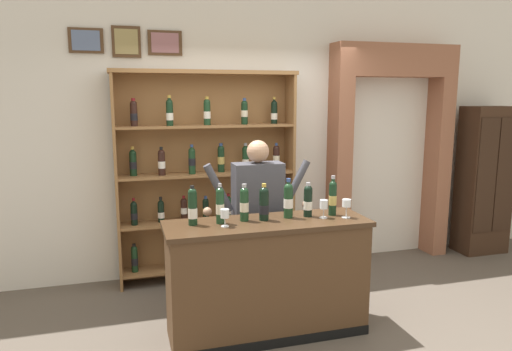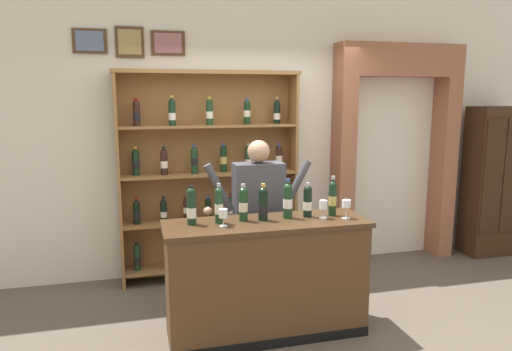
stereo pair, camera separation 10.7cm
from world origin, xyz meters
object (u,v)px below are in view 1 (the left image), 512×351
(tasting_counter, at_px, (267,278))
(wine_glass_center, at_px, (225,215))
(wine_glass_left, at_px, (347,204))
(side_cabinet, at_px, (484,180))
(wine_glass_right, at_px, (324,206))
(tasting_bottle_prosecco, at_px, (333,197))
(tasting_bottle_grappa, at_px, (264,203))
(tasting_bottle_rosso, at_px, (244,203))
(tasting_bottle_riserva, at_px, (220,205))
(wine_shelf, at_px, (207,172))
(shopkeeper, at_px, (258,205))
(tasting_bottle_super_tuscan, at_px, (308,200))
(tasting_bottle_vin_santo, at_px, (193,207))
(tasting_bottle_chianti, at_px, (288,200))

(tasting_counter, relative_size, wine_glass_center, 11.95)
(wine_glass_center, distance_m, wine_glass_left, 1.03)
(side_cabinet, distance_m, wine_glass_right, 3.06)
(wine_glass_right, bearing_deg, tasting_bottle_prosecco, 30.19)
(tasting_bottle_grappa, relative_size, wine_glass_right, 1.99)
(tasting_counter, distance_m, tasting_bottle_rosso, 0.66)
(wine_glass_right, bearing_deg, tasting_counter, 176.96)
(tasting_bottle_riserva, xyz_separation_m, tasting_bottle_prosecco, (0.97, -0.01, 0.01))
(wine_shelf, height_order, shopkeeper, wine_shelf)
(tasting_bottle_super_tuscan, height_order, wine_glass_center, tasting_bottle_super_tuscan)
(wine_glass_center, bearing_deg, wine_shelf, 85.40)
(wine_glass_center, distance_m, wine_glass_right, 0.85)
(tasting_bottle_vin_santo, relative_size, wine_glass_right, 2.06)
(tasting_bottle_riserva, bearing_deg, tasting_bottle_chianti, 1.57)
(tasting_bottle_vin_santo, height_order, tasting_bottle_grappa, tasting_bottle_vin_santo)
(shopkeeper, height_order, tasting_bottle_rosso, shopkeeper)
(wine_shelf, relative_size, tasting_bottle_grappa, 7.32)
(tasting_bottle_chianti, xyz_separation_m, tasting_bottle_super_tuscan, (0.17, -0.01, -0.02))
(side_cabinet, height_order, wine_glass_center, side_cabinet)
(tasting_bottle_riserva, relative_size, tasting_bottle_prosecco, 0.95)
(wine_glass_center, bearing_deg, tasting_bottle_vin_santo, 153.13)
(tasting_bottle_chianti, xyz_separation_m, tasting_bottle_prosecco, (0.39, -0.02, 0.00))
(tasting_bottle_rosso, xyz_separation_m, tasting_bottle_chianti, (0.38, -0.01, 0.01))
(side_cabinet, relative_size, shopkeeper, 1.17)
(tasting_bottle_riserva, relative_size, wine_glass_left, 2.06)
(wine_glass_right, bearing_deg, wine_shelf, 117.31)
(side_cabinet, xyz_separation_m, wine_glass_right, (-2.77, -1.28, 0.15))
(tasting_bottle_grappa, xyz_separation_m, tasting_bottle_super_tuscan, (0.39, 0.01, -0.00))
(tasting_bottle_super_tuscan, bearing_deg, tasting_counter, -171.43)
(wine_shelf, xyz_separation_m, wine_glass_left, (0.92, -1.46, -0.08))
(tasting_bottle_vin_santo, relative_size, tasting_bottle_chianti, 0.95)
(side_cabinet, bearing_deg, wine_shelf, 177.72)
(wine_glass_center, bearing_deg, side_cabinet, 19.84)
(wine_glass_center, relative_size, wine_glass_right, 0.91)
(wine_shelf, distance_m, side_cabinet, 3.52)
(side_cabinet, height_order, tasting_bottle_riserva, side_cabinet)
(tasting_bottle_super_tuscan, xyz_separation_m, wine_glass_center, (-0.74, -0.11, -0.04))
(wine_shelf, relative_size, side_cabinet, 1.21)
(tasting_counter, bearing_deg, tasting_bottle_chianti, 17.21)
(wine_glass_center, bearing_deg, tasting_bottle_rosso, 33.51)
(tasting_bottle_vin_santo, bearing_deg, tasting_bottle_chianti, 0.01)
(tasting_bottle_rosso, height_order, tasting_bottle_chianti, tasting_bottle_chianti)
(tasting_bottle_vin_santo, bearing_deg, wine_glass_center, -26.87)
(tasting_bottle_riserva, height_order, tasting_bottle_prosecco, tasting_bottle_prosecco)
(side_cabinet, xyz_separation_m, tasting_counter, (-3.26, -1.25, -0.44))
(shopkeeper, distance_m, tasting_bottle_vin_santo, 0.83)
(wine_shelf, xyz_separation_m, shopkeeper, (0.32, -0.86, -0.19))
(shopkeeper, relative_size, wine_glass_right, 10.31)
(tasting_bottle_chianti, relative_size, wine_glass_right, 2.17)
(wine_shelf, height_order, tasting_bottle_chianti, wine_shelf)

